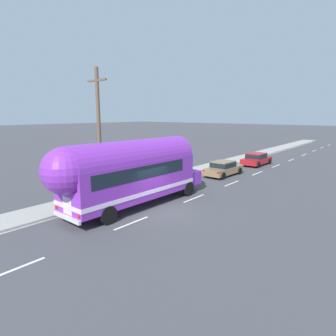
{
  "coord_description": "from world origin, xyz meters",
  "views": [
    {
      "loc": [
        10.48,
        -12.07,
        5.62
      ],
      "look_at": [
        -1.72,
        2.74,
        2.0
      ],
      "focal_mm": 30.46,
      "sensor_mm": 36.0,
      "label": 1
    }
  ],
  "objects_px": {
    "utility_pole": "(99,133)",
    "car_second": "(256,159)",
    "painted_bus": "(129,171)",
    "car_lead": "(223,168)"
  },
  "relations": [
    {
      "from": "utility_pole",
      "to": "car_lead",
      "type": "relative_size",
      "value": 1.89
    },
    {
      "from": "car_lead",
      "to": "utility_pole",
      "type": "bearing_deg",
      "value": -102.03
    },
    {
      "from": "car_lead",
      "to": "car_second",
      "type": "distance_m",
      "value": 7.34
    },
    {
      "from": "utility_pole",
      "to": "car_lead",
      "type": "height_order",
      "value": "utility_pole"
    },
    {
      "from": "car_second",
      "to": "car_lead",
      "type": "bearing_deg",
      "value": -91.06
    },
    {
      "from": "car_lead",
      "to": "car_second",
      "type": "relative_size",
      "value": 1.01
    },
    {
      "from": "painted_bus",
      "to": "car_second",
      "type": "height_order",
      "value": "painted_bus"
    },
    {
      "from": "utility_pole",
      "to": "painted_bus",
      "type": "height_order",
      "value": "utility_pole"
    },
    {
      "from": "utility_pole",
      "to": "car_second",
      "type": "relative_size",
      "value": 1.9
    },
    {
      "from": "utility_pole",
      "to": "painted_bus",
      "type": "relative_size",
      "value": 0.74
    }
  ]
}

